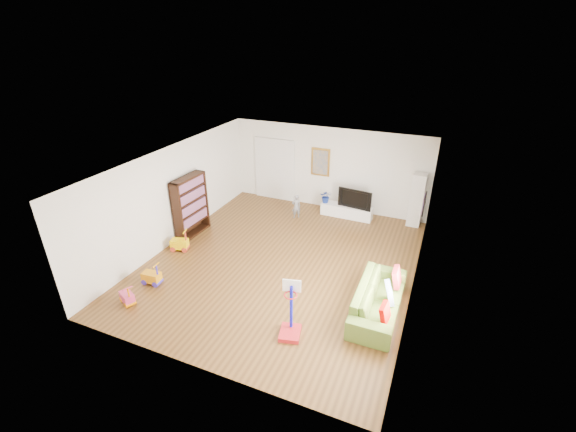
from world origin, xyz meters
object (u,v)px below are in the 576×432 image
at_px(bookshelf, 191,206).
at_px(sofa, 379,299).
at_px(media_console, 347,211).
at_px(basketball_hoop, 290,311).

distance_m(bookshelf, sofa, 5.86).
xyz_separation_m(media_console, basketball_hoop, (0.37, -5.60, 0.41)).
relative_size(media_console, bookshelf, 0.92).
xyz_separation_m(sofa, basketball_hoop, (-1.45, -1.38, 0.27)).
relative_size(media_console, sofa, 0.73).
bearing_deg(media_console, basketball_hoop, -85.16).
distance_m(sofa, basketball_hoop, 2.02).
bearing_deg(sofa, basketball_hoop, 133.30).
height_order(media_console, basketball_hoop, basketball_hoop).
height_order(bookshelf, sofa, bookshelf).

